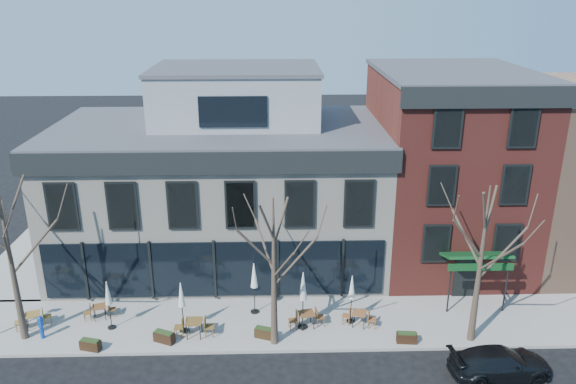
{
  "coord_description": "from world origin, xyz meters",
  "views": [
    {
      "loc": [
        3.01,
        -25.53,
        15.31
      ],
      "look_at": [
        3.78,
        2.0,
        5.29
      ],
      "focal_mm": 35.0,
      "sensor_mm": 36.0,
      "label": 1
    }
  ],
  "objects_px": {
    "cafe_set_0": "(33,319)",
    "umbrella_0": "(108,295)",
    "parked_sedan": "(500,363)",
    "call_box": "(41,326)"
  },
  "relations": [
    {
      "from": "cafe_set_0",
      "to": "umbrella_0",
      "type": "bearing_deg",
      "value": -2.76
    },
    {
      "from": "parked_sedan",
      "to": "umbrella_0",
      "type": "xyz_separation_m",
      "value": [
        -17.12,
        3.75,
        1.28
      ]
    },
    {
      "from": "call_box",
      "to": "cafe_set_0",
      "type": "height_order",
      "value": "call_box"
    },
    {
      "from": "parked_sedan",
      "to": "umbrella_0",
      "type": "height_order",
      "value": "umbrella_0"
    },
    {
      "from": "call_box",
      "to": "umbrella_0",
      "type": "xyz_separation_m",
      "value": [
        2.96,
        0.74,
        1.13
      ]
    },
    {
      "from": "parked_sedan",
      "to": "call_box",
      "type": "height_order",
      "value": "call_box"
    },
    {
      "from": "parked_sedan",
      "to": "call_box",
      "type": "distance_m",
      "value": 20.3
    },
    {
      "from": "parked_sedan",
      "to": "cafe_set_0",
      "type": "height_order",
      "value": "parked_sedan"
    },
    {
      "from": "cafe_set_0",
      "to": "umbrella_0",
      "type": "height_order",
      "value": "umbrella_0"
    },
    {
      "from": "call_box",
      "to": "umbrella_0",
      "type": "distance_m",
      "value": 3.25
    }
  ]
}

